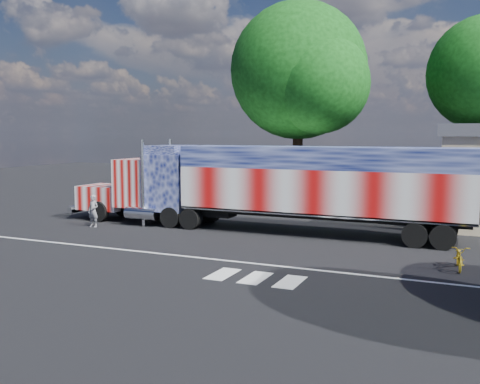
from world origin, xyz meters
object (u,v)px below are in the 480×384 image
at_px(semi_truck, 269,185).
at_px(tree_n_mid, 300,72).
at_px(bicycle, 459,257).
at_px(woman, 93,211).
at_px(coach_bus, 234,177).

bearing_deg(semi_truck, tree_n_mid, 100.70).
height_order(bicycle, tree_n_mid, tree_n_mid).
relative_size(semi_truck, bicycle, 12.50).
distance_m(semi_truck, tree_n_mid, 13.88).
distance_m(woman, bicycle, 17.43).
xyz_separation_m(semi_truck, tree_n_mid, (-2.25, 11.93, 6.73)).
height_order(semi_truck, coach_bus, semi_truck).
relative_size(woman, bicycle, 0.99).
bearing_deg(tree_n_mid, bicycle, -55.90).
xyz_separation_m(coach_bus, bicycle, (14.18, -12.17, -1.46)).
height_order(coach_bus, tree_n_mid, tree_n_mid).
distance_m(semi_truck, coach_bus, 9.58).
distance_m(woman, tree_n_mid, 17.81).
distance_m(semi_truck, bicycle, 9.90).
distance_m(bicycle, tree_n_mid, 21.39).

